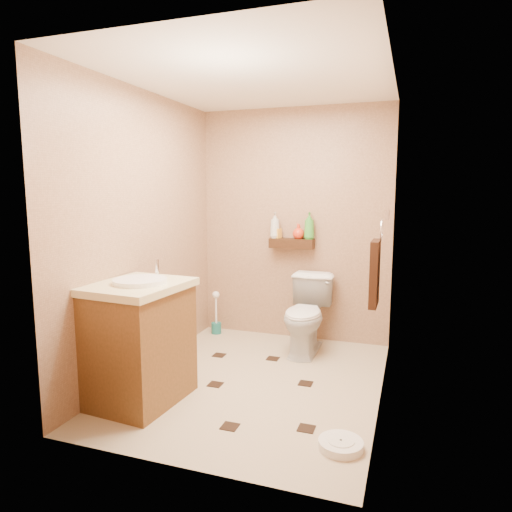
% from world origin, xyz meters
% --- Properties ---
extents(ground, '(2.50, 2.50, 0.00)m').
position_xyz_m(ground, '(0.00, 0.00, 0.00)').
color(ground, tan).
rests_on(ground, ground).
extents(wall_back, '(2.00, 0.04, 2.40)m').
position_xyz_m(wall_back, '(0.00, 1.25, 1.20)').
color(wall_back, '#A67D5F').
rests_on(wall_back, ground).
extents(wall_front, '(2.00, 0.04, 2.40)m').
position_xyz_m(wall_front, '(0.00, -1.25, 1.20)').
color(wall_front, '#A67D5F').
rests_on(wall_front, ground).
extents(wall_left, '(0.04, 2.50, 2.40)m').
position_xyz_m(wall_left, '(-1.00, 0.00, 1.20)').
color(wall_left, '#A67D5F').
rests_on(wall_left, ground).
extents(wall_right, '(0.04, 2.50, 2.40)m').
position_xyz_m(wall_right, '(1.00, 0.00, 1.20)').
color(wall_right, '#A67D5F').
rests_on(wall_right, ground).
extents(ceiling, '(2.00, 2.50, 0.02)m').
position_xyz_m(ceiling, '(0.00, 0.00, 2.40)').
color(ceiling, white).
rests_on(ceiling, wall_back).
extents(wall_shelf, '(0.46, 0.14, 0.10)m').
position_xyz_m(wall_shelf, '(0.00, 1.17, 1.02)').
color(wall_shelf, '#3A1F10').
rests_on(wall_shelf, wall_back).
extents(floor_accents, '(1.20, 1.39, 0.01)m').
position_xyz_m(floor_accents, '(0.04, -0.07, 0.00)').
color(floor_accents, black).
rests_on(floor_accents, ground).
extents(toilet, '(0.41, 0.73, 0.74)m').
position_xyz_m(toilet, '(0.24, 0.83, 0.37)').
color(toilet, white).
rests_on(toilet, ground).
extents(vanity, '(0.66, 0.78, 1.04)m').
position_xyz_m(vanity, '(-0.70, -0.59, 0.46)').
color(vanity, brown).
rests_on(vanity, ground).
extents(bathroom_scale, '(0.35, 0.35, 0.06)m').
position_xyz_m(bathroom_scale, '(0.82, -0.76, 0.03)').
color(bathroom_scale, white).
rests_on(bathroom_scale, ground).
extents(toilet_brush, '(0.11, 0.11, 0.47)m').
position_xyz_m(toilet_brush, '(-0.82, 1.07, 0.17)').
color(toilet_brush, '#1A6967').
rests_on(toilet_brush, ground).
extents(towel_ring, '(0.12, 0.30, 0.76)m').
position_xyz_m(towel_ring, '(0.91, 0.25, 0.95)').
color(towel_ring, silver).
rests_on(towel_ring, wall_right).
extents(toilet_paper, '(0.12, 0.11, 0.12)m').
position_xyz_m(toilet_paper, '(-0.94, 0.65, 0.60)').
color(toilet_paper, white).
rests_on(toilet_paper, wall_left).
extents(bottle_a, '(0.11, 0.11, 0.27)m').
position_xyz_m(bottle_a, '(-0.18, 1.17, 1.20)').
color(bottle_a, silver).
rests_on(bottle_a, wall_shelf).
extents(bottle_b, '(0.09, 0.09, 0.15)m').
position_xyz_m(bottle_b, '(-0.16, 1.17, 1.15)').
color(bottle_b, gold).
rests_on(bottle_b, wall_shelf).
extents(bottle_c, '(0.17, 0.17, 0.15)m').
position_xyz_m(bottle_c, '(0.07, 1.17, 1.15)').
color(bottle_c, red).
rests_on(bottle_c, wall_shelf).
extents(bottle_d, '(0.12, 0.12, 0.28)m').
position_xyz_m(bottle_d, '(0.18, 1.17, 1.21)').
color(bottle_d, green).
rests_on(bottle_d, wall_shelf).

